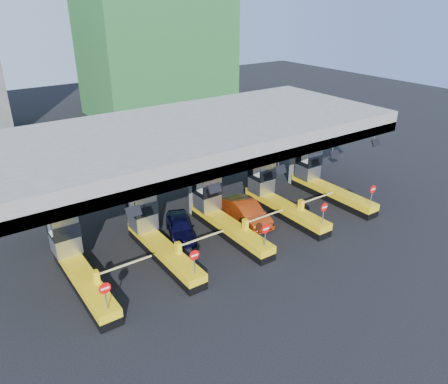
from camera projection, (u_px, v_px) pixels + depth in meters
ground at (222, 230)px, 30.37m from camera, size 120.00×120.00×0.00m
toll_canopy at (198, 135)px, 29.95m from camera, size 28.00×12.09×7.00m
toll_lane_far_left at (74, 257)px, 24.77m from camera, size 4.43×8.00×4.16m
toll_lane_left at (154, 232)px, 27.38m from camera, size 4.43×8.00×4.16m
toll_lane_center at (219, 211)px, 30.00m from camera, size 4.43×8.00×4.16m
toll_lane_right at (274, 193)px, 32.61m from camera, size 4.43×8.00×4.16m
toll_lane_far_right at (321, 178)px, 35.23m from camera, size 4.43×8.00×4.16m
bg_building_scaffold at (154, 2)px, 54.61m from camera, size 18.00×12.00×28.00m
van at (181, 227)px, 29.38m from camera, size 3.04×4.49×1.42m
red_car at (246, 212)px, 31.16m from camera, size 2.14×4.93×1.58m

